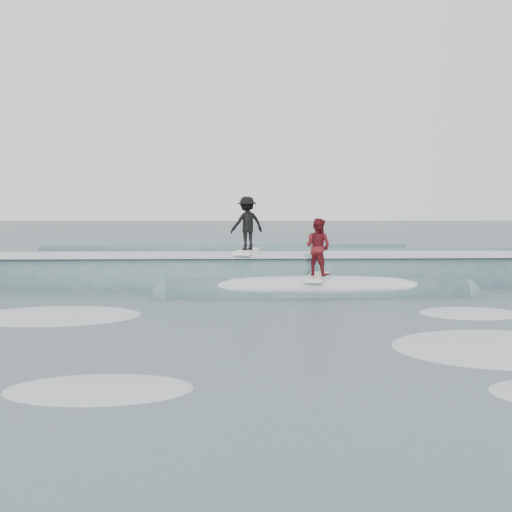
{
  "coord_description": "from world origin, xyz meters",
  "views": [
    {
      "loc": [
        -0.54,
        -12.37,
        2.78
      ],
      "look_at": [
        0.0,
        5.8,
        1.1
      ],
      "focal_mm": 40.0,
      "sensor_mm": 36.0,
      "label": 1
    }
  ],
  "objects": [
    {
      "name": "ground",
      "position": [
        0.0,
        0.0,
        0.0
      ],
      "size": [
        160.0,
        160.0,
        0.0
      ],
      "primitive_type": "plane",
      "color": "#394E54",
      "rests_on": "ground"
    },
    {
      "name": "surfer_black",
      "position": [
        -0.27,
        6.8,
        2.05
      ],
      "size": [
        1.34,
        2.07,
        1.9
      ],
      "color": "white",
      "rests_on": "ground"
    },
    {
      "name": "surfer_red",
      "position": [
        1.83,
        4.6,
        1.38
      ],
      "size": [
        1.05,
        2.07,
        1.81
      ],
      "color": "silver",
      "rests_on": "ground"
    },
    {
      "name": "breaking_wave",
      "position": [
        0.27,
        6.47,
        0.04
      ],
      "size": [
        23.77,
        3.83,
        2.09
      ],
      "color": "#3A5D61",
      "rests_on": "ground"
    },
    {
      "name": "whitewater",
      "position": [
        0.53,
        -0.95,
        0.0
      ],
      "size": [
        13.47,
        8.1,
        0.1
      ],
      "color": "silver",
      "rests_on": "ground"
    },
    {
      "name": "far_swells",
      "position": [
        -0.08,
        17.65,
        0.0
      ],
      "size": [
        38.73,
        8.65,
        0.8
      ],
      "color": "#3A5D61",
      "rests_on": "ground"
    }
  ]
}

